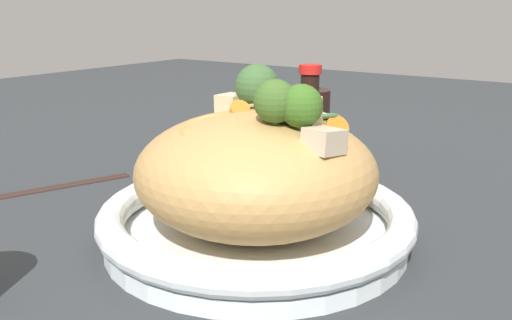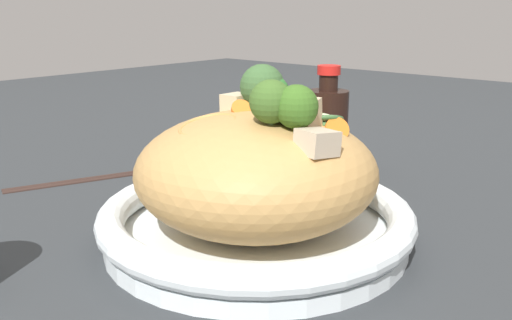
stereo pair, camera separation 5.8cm
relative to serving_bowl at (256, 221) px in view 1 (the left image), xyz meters
The scene contains 9 objects.
ground_plane 0.02m from the serving_bowl, ahead, with size 3.00×3.00×0.00m, color #2D3033.
serving_bowl is the anchor object (origin of this frame).
noodle_heap 0.06m from the serving_bowl, 17.67° to the left, with size 0.25×0.25×0.13m.
broccoli_florets 0.13m from the serving_bowl, 120.38° to the right, with size 0.14×0.13×0.06m.
carrot_coins 0.11m from the serving_bowl, 92.63° to the right, with size 0.15×0.08×0.04m.
zucchini_slices 0.13m from the serving_bowl, 137.15° to the right, with size 0.06×0.06×0.02m.
chicken_chunks 0.12m from the serving_bowl, 165.05° to the right, with size 0.17×0.08×0.04m.
soy_sauce_bottle 0.26m from the serving_bowl, 71.94° to the right, with size 0.06×0.06×0.16m.
chopsticks_pair 0.33m from the serving_bowl, ahead, with size 0.09×0.20×0.01m.
Camera 1 is at (-0.32, 0.45, 0.24)m, focal length 39.55 mm.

